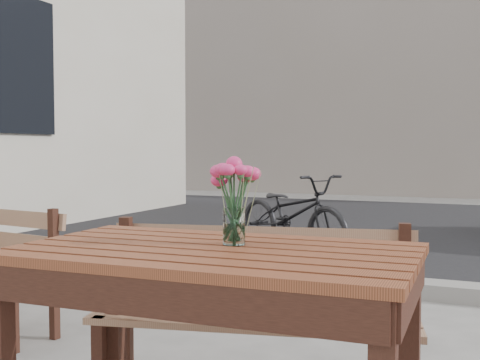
# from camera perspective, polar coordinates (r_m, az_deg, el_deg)

# --- Properties ---
(street) EXTENTS (30.00, 8.12, 0.12)m
(street) POSITION_cam_1_polar(r_m,az_deg,el_deg) (6.79, 16.71, -6.24)
(street) COLOR black
(street) RESTS_ON ground
(backdrop_buildings) EXTENTS (15.50, 4.00, 8.00)m
(backdrop_buildings) POSITION_cam_1_polar(r_m,az_deg,el_deg) (16.20, 21.43, 11.67)
(backdrop_buildings) COLOR gray
(backdrop_buildings) RESTS_ON ground
(main_table) EXTENTS (1.30, 0.78, 0.79)m
(main_table) POSITION_cam_1_polar(r_m,az_deg,el_deg) (1.97, -2.49, -10.14)
(main_table) COLOR #582C17
(main_table) RESTS_ON ground
(main_bench) EXTENTS (1.37, 0.67, 0.82)m
(main_bench) POSITION_cam_1_polar(r_m,az_deg,el_deg) (2.56, 1.57, -10.77)
(main_bench) COLOR #996C4F
(main_bench) RESTS_ON ground
(main_vase) EXTENTS (0.16, 0.16, 0.29)m
(main_vase) POSITION_cam_1_polar(r_m,az_deg,el_deg) (1.99, -0.57, -0.94)
(main_vase) COLOR white
(main_vase) RESTS_ON main_table
(bicycle) EXTENTS (1.68, 1.28, 0.85)m
(bicycle) POSITION_cam_1_polar(r_m,az_deg,el_deg) (6.33, 4.94, -3.20)
(bicycle) COLOR black
(bicycle) RESTS_ON ground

